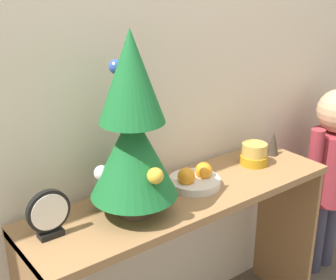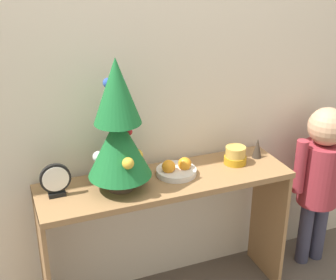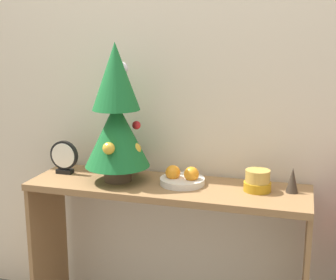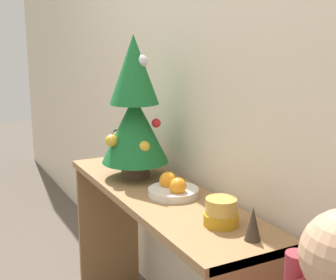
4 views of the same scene
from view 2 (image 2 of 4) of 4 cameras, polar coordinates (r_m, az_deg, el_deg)
name	(u,v)px [view 2 (image 2 of 4)]	position (r m, az deg, el deg)	size (l,w,h in m)	color
back_wall	(149,63)	(2.28, -2.30, 9.38)	(7.00, 0.05, 2.50)	beige
console_table	(166,207)	(2.35, -0.22, -8.22)	(1.24, 0.36, 0.73)	olive
mini_tree	(118,129)	(2.07, -6.09, 1.40)	(0.29, 0.29, 0.62)	#4C3828
fruit_bowl	(176,169)	(2.30, 1.04, -3.60)	(0.20, 0.20, 0.08)	silver
singing_bowl	(235,156)	(2.42, 8.21, -1.89)	(0.12, 0.12, 0.09)	#B78419
desk_clock	(56,181)	(2.15, -13.54, -4.83)	(0.14, 0.04, 0.16)	black
figurine	(257,148)	(2.50, 10.84, -0.97)	(0.05, 0.05, 0.11)	#382D23
child_figure	(321,170)	(2.76, 18.15, -3.50)	(0.36, 0.23, 0.97)	#38384C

